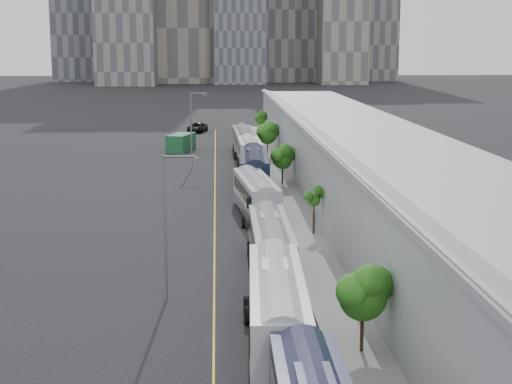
{
  "coord_description": "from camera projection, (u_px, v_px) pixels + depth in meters",
  "views": [
    {
      "loc": [
        -1.26,
        -3.2,
        14.59
      ],
      "look_at": [
        1.87,
        58.95,
        3.0
      ],
      "focal_mm": 55.0,
      "sensor_mm": 36.0,
      "label": 1
    }
  ],
  "objects": [
    {
      "name": "sidewalk",
      "position": [
        351.0,
        238.0,
        60.31
      ],
      "size": [
        10.0,
        170.0,
        0.12
      ],
      "primitive_type": "cube",
      "color": "gray",
      "rests_on": "ground"
    },
    {
      "name": "lane_line",
      "position": [
        215.0,
        240.0,
        59.8
      ],
      "size": [
        0.12,
        160.0,
        0.02
      ],
      "primitive_type": "cube",
      "color": "gold",
      "rests_on": "ground"
    },
    {
      "name": "depot",
      "position": [
        404.0,
        193.0,
        59.88
      ],
      "size": [
        12.45,
        160.4,
        7.2
      ],
      "color": "gray",
      "rests_on": "ground"
    },
    {
      "name": "bus_2",
      "position": [
        277.0,
        316.0,
        38.24
      ],
      "size": [
        3.2,
        13.29,
        3.86
      ],
      "rotation": [
        0.0,
        0.0,
        -0.04
      ],
      "color": "silver",
      "rests_on": "ground"
    },
    {
      "name": "bus_3",
      "position": [
        271.0,
        250.0,
        51.21
      ],
      "size": [
        2.74,
        12.19,
        3.56
      ],
      "rotation": [
        0.0,
        0.0,
        -0.0
      ],
      "color": "gray",
      "rests_on": "ground"
    },
    {
      "name": "bus_4",
      "position": [
        256.0,
        199.0,
        68.06
      ],
      "size": [
        3.66,
        12.56,
        3.62
      ],
      "rotation": [
        0.0,
        0.0,
        0.1
      ],
      "color": "#A7A7B1",
      "rests_on": "ground"
    },
    {
      "name": "bus_5",
      "position": [
        254.0,
        173.0,
        80.63
      ],
      "size": [
        3.25,
        14.01,
        4.07
      ],
      "rotation": [
        0.0,
        0.0,
        -0.03
      ],
      "color": "black",
      "rests_on": "ground"
    },
    {
      "name": "bus_6",
      "position": [
        250.0,
        157.0,
        93.84
      ],
      "size": [
        2.84,
        12.76,
        3.72
      ],
      "rotation": [
        0.0,
        0.0,
        0.02
      ],
      "color": "silver",
      "rests_on": "ground"
    },
    {
      "name": "bus_7",
      "position": [
        244.0,
        143.0,
        107.07
      ],
      "size": [
        2.87,
        12.79,
        3.72
      ],
      "rotation": [
        0.0,
        0.0,
        0.02
      ],
      "color": "slate",
      "rests_on": "ground"
    },
    {
      "name": "tree_1",
      "position": [
        363.0,
        290.0,
        37.24
      ],
      "size": [
        2.34,
        2.34,
        4.38
      ],
      "color": "black",
      "rests_on": "ground"
    },
    {
      "name": "tree_2",
      "position": [
        314.0,
        199.0,
        61.12
      ],
      "size": [
        1.02,
        1.02,
        3.46
      ],
      "color": "black",
      "rests_on": "ground"
    },
    {
      "name": "tree_3",
      "position": [
        282.0,
        156.0,
        83.22
      ],
      "size": [
        2.19,
        2.19,
        4.24
      ],
      "color": "black",
      "rests_on": "ground"
    },
    {
      "name": "tree_4",
      "position": [
        267.0,
        131.0,
        104.2
      ],
      "size": [
        2.65,
        2.65,
        4.78
      ],
      "color": "black",
      "rests_on": "ground"
    },
    {
      "name": "tree_5",
      "position": [
        261.0,
        118.0,
        128.29
      ],
      "size": [
        1.68,
        1.68,
        3.91
      ],
      "color": "black",
      "rests_on": "ground"
    },
    {
      "name": "street_lamp_near",
      "position": [
        168.0,
        217.0,
        44.93
      ],
      "size": [
        2.04,
        0.22,
        8.55
      ],
      "color": "#59595E",
      "rests_on": "ground"
    },
    {
      "name": "street_lamp_far",
      "position": [
        193.0,
        125.0,
        93.75
      ],
      "size": [
        2.04,
        0.22,
        9.19
      ],
      "color": "#59595E",
      "rests_on": "ground"
    },
    {
      "name": "shipping_container",
      "position": [
        181.0,
        143.0,
        110.53
      ],
      "size": [
        4.13,
        6.19,
        2.43
      ],
      "primitive_type": "cube",
      "rotation": [
        0.0,
        0.0,
        -0.3
      ],
      "color": "#164929",
      "rests_on": "ground"
    },
    {
      "name": "suv",
      "position": [
        197.0,
        127.0,
        134.99
      ],
      "size": [
        3.83,
        6.32,
        1.64
      ],
      "primitive_type": "imported",
      "rotation": [
        0.0,
        0.0,
        -0.2
      ],
      "color": "black",
      "rests_on": "ground"
    }
  ]
}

